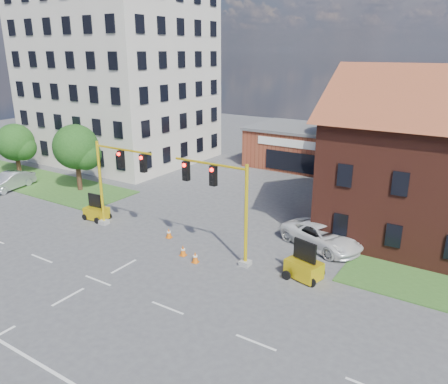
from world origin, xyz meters
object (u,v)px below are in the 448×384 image
Objects in this scene: signal_mast_west at (116,176)px; trailer_east at (304,267)px; pickup_white at (321,236)px; signal_mast_east at (222,198)px; trailer_west at (97,212)px.

trailer_east is (13.86, 0.45, -3.24)m from signal_mast_west.
trailer_east is 0.39× the size of pickup_white.
pickup_white is (4.50, 4.88, -3.15)m from signal_mast_east.
pickup_white is at bearing 47.32° from signal_mast_east.
signal_mast_west is at bearing 130.40° from pickup_white.
signal_mast_west reaches higher than trailer_east.
signal_mast_west is 4.37m from trailer_west.
signal_mast_west is at bearing 180.00° from signal_mast_east.
signal_mast_west is 2.87× the size of trailer_east.
pickup_white is at bearing 113.39° from trailer_east.
trailer_west is 0.89× the size of trailer_east.
signal_mast_west reaches higher than pickup_white.
trailer_west is at bearing 172.32° from signal_mast_west.
signal_mast_east is 2.87× the size of trailer_east.
pickup_white is (-0.65, 4.43, 0.10)m from trailer_east.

